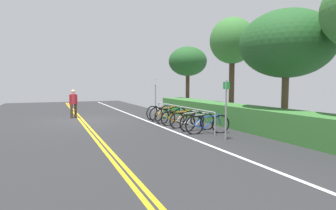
{
  "coord_description": "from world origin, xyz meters",
  "views": [
    {
      "loc": [
        14.88,
        -1.43,
        1.89
      ],
      "look_at": [
        4.26,
        3.01,
        1.0
      ],
      "focal_mm": 30.07,
      "sensor_mm": 36.0,
      "label": 1
    }
  ],
  "objects_px": {
    "bicycle_3": "(179,118)",
    "tree_far_right": "(287,44)",
    "pedestrian": "(73,102)",
    "bicycle_1": "(165,114)",
    "sign_post_far": "(226,104)",
    "sign_post_near": "(155,94)",
    "bicycle_5": "(197,122)",
    "bicycle_6": "(208,124)",
    "bicycle_2": "(171,115)",
    "bicycle_4": "(187,120)",
    "tree_mid": "(232,42)",
    "tree_near_left": "(188,62)",
    "bicycle_0": "(159,112)",
    "bike_rack": "(181,111)"
  },
  "relations": [
    {
      "from": "bicycle_3",
      "to": "tree_far_right",
      "type": "relative_size",
      "value": 0.37
    },
    {
      "from": "bicycle_3",
      "to": "pedestrian",
      "type": "xyz_separation_m",
      "value": [
        -4.63,
        -4.2,
        0.56
      ]
    },
    {
      "from": "bicycle_1",
      "to": "pedestrian",
      "type": "relative_size",
      "value": 1.15
    },
    {
      "from": "pedestrian",
      "to": "sign_post_far",
      "type": "bearing_deg",
      "value": 27.05
    },
    {
      "from": "sign_post_near",
      "to": "bicycle_5",
      "type": "bearing_deg",
      "value": -2.13
    },
    {
      "from": "bicycle_5",
      "to": "bicycle_6",
      "type": "xyz_separation_m",
      "value": [
        0.76,
        0.02,
        0.01
      ]
    },
    {
      "from": "bicycle_2",
      "to": "bicycle_4",
      "type": "distance_m",
      "value": 1.55
    },
    {
      "from": "sign_post_far",
      "to": "bicycle_6",
      "type": "bearing_deg",
      "value": 177.35
    },
    {
      "from": "bicycle_2",
      "to": "bicycle_6",
      "type": "distance_m",
      "value": 3.16
    },
    {
      "from": "tree_mid",
      "to": "tree_near_left",
      "type": "bearing_deg",
      "value": -178.35
    },
    {
      "from": "bicycle_5",
      "to": "sign_post_near",
      "type": "bearing_deg",
      "value": 177.87
    },
    {
      "from": "bicycle_0",
      "to": "bicycle_3",
      "type": "relative_size",
      "value": 0.96
    },
    {
      "from": "bicycle_0",
      "to": "bicycle_4",
      "type": "relative_size",
      "value": 0.96
    },
    {
      "from": "bicycle_0",
      "to": "tree_mid",
      "type": "distance_m",
      "value": 5.29
    },
    {
      "from": "bicycle_2",
      "to": "bicycle_5",
      "type": "distance_m",
      "value": 2.4
    },
    {
      "from": "bicycle_1",
      "to": "bicycle_6",
      "type": "distance_m",
      "value": 4.03
    },
    {
      "from": "bike_rack",
      "to": "tree_near_left",
      "type": "bearing_deg",
      "value": 150.72
    },
    {
      "from": "bicycle_5",
      "to": "tree_mid",
      "type": "bearing_deg",
      "value": 126.06
    },
    {
      "from": "bicycle_2",
      "to": "pedestrian",
      "type": "distance_m",
      "value": 5.7
    },
    {
      "from": "bicycle_1",
      "to": "bicycle_6",
      "type": "relative_size",
      "value": 1.0
    },
    {
      "from": "pedestrian",
      "to": "bicycle_3",
      "type": "bearing_deg",
      "value": 42.18
    },
    {
      "from": "bike_rack",
      "to": "pedestrian",
      "type": "xyz_separation_m",
      "value": [
        -4.62,
        -4.31,
        0.25
      ]
    },
    {
      "from": "bike_rack",
      "to": "sign_post_near",
      "type": "bearing_deg",
      "value": 177.59
    },
    {
      "from": "bicycle_1",
      "to": "bicycle_0",
      "type": "bearing_deg",
      "value": -176.88
    },
    {
      "from": "sign_post_far",
      "to": "tree_far_right",
      "type": "height_order",
      "value": "tree_far_right"
    },
    {
      "from": "bike_rack",
      "to": "tree_far_right",
      "type": "xyz_separation_m",
      "value": [
        3.16,
        2.97,
        2.75
      ]
    },
    {
      "from": "bicycle_3",
      "to": "pedestrian",
      "type": "bearing_deg",
      "value": -137.82
    },
    {
      "from": "bicycle_5",
      "to": "pedestrian",
      "type": "bearing_deg",
      "value": -145.66
    },
    {
      "from": "bicycle_6",
      "to": "tree_mid",
      "type": "bearing_deg",
      "value": 133.85
    },
    {
      "from": "bicycle_0",
      "to": "bicycle_5",
      "type": "relative_size",
      "value": 0.99
    },
    {
      "from": "tree_far_right",
      "to": "bicycle_5",
      "type": "bearing_deg",
      "value": -117.02
    },
    {
      "from": "bicycle_4",
      "to": "bicycle_0",
      "type": "bearing_deg",
      "value": -178.9
    },
    {
      "from": "bicycle_3",
      "to": "bicycle_4",
      "type": "distance_m",
      "value": 0.77
    },
    {
      "from": "bicycle_2",
      "to": "pedestrian",
      "type": "xyz_separation_m",
      "value": [
        -3.85,
        -4.17,
        0.52
      ]
    },
    {
      "from": "bicycle_5",
      "to": "bicycle_6",
      "type": "relative_size",
      "value": 0.93
    },
    {
      "from": "bicycle_5",
      "to": "sign_post_near",
      "type": "distance_m",
      "value": 5.52
    },
    {
      "from": "sign_post_far",
      "to": "pedestrian",
      "type": "bearing_deg",
      "value": -152.95
    },
    {
      "from": "bike_rack",
      "to": "tree_far_right",
      "type": "height_order",
      "value": "tree_far_right"
    },
    {
      "from": "tree_near_left",
      "to": "pedestrian",
      "type": "bearing_deg",
      "value": -82.32
    },
    {
      "from": "tree_mid",
      "to": "tree_far_right",
      "type": "relative_size",
      "value": 1.12
    },
    {
      "from": "bike_rack",
      "to": "tree_mid",
      "type": "xyz_separation_m",
      "value": [
        -0.8,
        3.3,
        3.41
      ]
    },
    {
      "from": "sign_post_far",
      "to": "tree_far_right",
      "type": "xyz_separation_m",
      "value": [
        -0.49,
        3.05,
        2.17
      ]
    },
    {
      "from": "bicycle_3",
      "to": "tree_mid",
      "type": "xyz_separation_m",
      "value": [
        -0.81,
        3.41,
        3.72
      ]
    },
    {
      "from": "bike_rack",
      "to": "bicycle_3",
      "type": "bearing_deg",
      "value": -85.71
    },
    {
      "from": "bicycle_1",
      "to": "tree_far_right",
      "type": "relative_size",
      "value": 0.38
    },
    {
      "from": "bicycle_6",
      "to": "tree_near_left",
      "type": "distance_m",
      "value": 9.13
    },
    {
      "from": "bicycle_6",
      "to": "sign_post_far",
      "type": "height_order",
      "value": "sign_post_far"
    },
    {
      "from": "bicycle_4",
      "to": "tree_mid",
      "type": "relative_size",
      "value": 0.33
    },
    {
      "from": "bicycle_2",
      "to": "bicycle_3",
      "type": "distance_m",
      "value": 0.78
    },
    {
      "from": "bike_rack",
      "to": "bicycle_5",
      "type": "relative_size",
      "value": 3.47
    }
  ]
}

